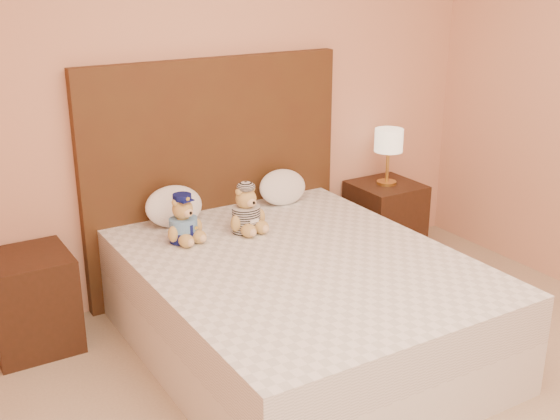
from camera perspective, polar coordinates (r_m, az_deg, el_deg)
The scene contains 10 objects.
room_walls at distance 2.86m, azimuth 10.19°, elevation 14.34°, with size 4.04×4.52×2.72m.
bed at distance 3.88m, azimuth 1.58°, elevation -7.71°, with size 1.60×2.00×0.55m.
headboard at distance 4.52m, azimuth -5.30°, elevation 2.76°, with size 1.75×0.08×1.50m, color #472D15.
nightstand_left at distance 4.15m, azimuth -19.56°, elevation -7.04°, with size 0.45×0.45×0.55m, color #331B10.
nightstand_right at distance 5.15m, azimuth 8.49°, elevation -0.80°, with size 0.45×0.45×0.55m, color #331B10.
lamp at distance 4.98m, azimuth 8.82°, elevation 5.39°, with size 0.20×0.20×0.40m.
teddy_police at distance 3.97m, azimuth -7.89°, elevation -0.67°, with size 0.24×0.23×0.28m, color tan, non-canonical shape.
teddy_prisoner at distance 4.09m, azimuth -2.77°, elevation 0.11°, with size 0.25×0.24×0.28m, color tan, non-canonical shape.
pillow_left at distance 4.25m, azimuth -8.62°, elevation 0.46°, with size 0.36×0.23×0.25m, color white.
pillow_right at distance 4.57m, azimuth 0.21°, elevation 2.00°, with size 0.34×0.22×0.24m, color white.
Camera 1 is at (-1.87, -1.69, 2.06)m, focal length 45.00 mm.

